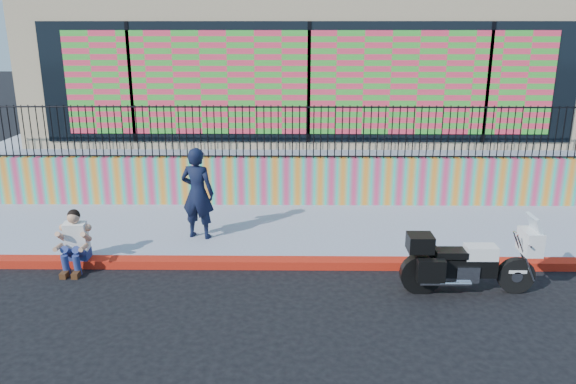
{
  "coord_description": "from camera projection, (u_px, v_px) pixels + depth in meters",
  "views": [
    {
      "loc": [
        -0.34,
        -9.25,
        4.14
      ],
      "look_at": [
        -0.46,
        1.2,
        1.04
      ],
      "focal_mm": 35.0,
      "sensor_mm": 36.0,
      "label": 1
    }
  ],
  "objects": [
    {
      "name": "mural_wall",
      "position": [
        309.0,
        181.0,
        12.95
      ],
      "size": [
        16.0,
        0.2,
        1.1
      ],
      "primitive_type": "cube",
      "color": "#D53867",
      "rests_on": "sidewalk"
    },
    {
      "name": "police_motorcycle",
      "position": [
        467.0,
        261.0,
        8.94
      ],
      "size": [
        2.12,
        0.7,
        1.32
      ],
      "color": "black",
      "rests_on": "ground"
    },
    {
      "name": "metal_fence",
      "position": [
        309.0,
        132.0,
        12.63
      ],
      "size": [
        15.8,
        0.04,
        1.2
      ],
      "primitive_type": null,
      "color": "black",
      "rests_on": "mural_wall"
    },
    {
      "name": "police_officer",
      "position": [
        198.0,
        193.0,
        10.81
      ],
      "size": [
        0.74,
        0.58,
        1.8
      ],
      "primitive_type": "imported",
      "rotation": [
        0.0,
        0.0,
        2.88
      ],
      "color": "black",
      "rests_on": "sidewalk"
    },
    {
      "name": "red_curb",
      "position": [
        313.0,
        263.0,
        10.02
      ],
      "size": [
        16.0,
        0.3,
        0.15
      ],
      "primitive_type": "cube",
      "color": "#9F0B0D",
      "rests_on": "ground"
    },
    {
      "name": "seated_man",
      "position": [
        74.0,
        247.0,
        9.77
      ],
      "size": [
        0.54,
        0.71,
        1.06
      ],
      "color": "navy",
      "rests_on": "ground"
    },
    {
      "name": "ground",
      "position": [
        313.0,
        267.0,
        10.04
      ],
      "size": [
        90.0,
        90.0,
        0.0
      ],
      "primitive_type": "plane",
      "color": "black",
      "rests_on": "ground"
    },
    {
      "name": "storefront_building",
      "position": [
        306.0,
        57.0,
        16.91
      ],
      "size": [
        14.0,
        8.06,
        4.0
      ],
      "color": "tan",
      "rests_on": "elevated_platform"
    },
    {
      "name": "sidewalk",
      "position": [
        310.0,
        231.0,
        11.6
      ],
      "size": [
        16.0,
        3.0,
        0.15
      ],
      "primitive_type": "cube",
      "color": "gray",
      "rests_on": "ground"
    },
    {
      "name": "elevated_platform",
      "position": [
        305.0,
        141.0,
        17.86
      ],
      "size": [
        16.0,
        10.0,
        1.25
      ],
      "primitive_type": "cube",
      "color": "gray",
      "rests_on": "ground"
    }
  ]
}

